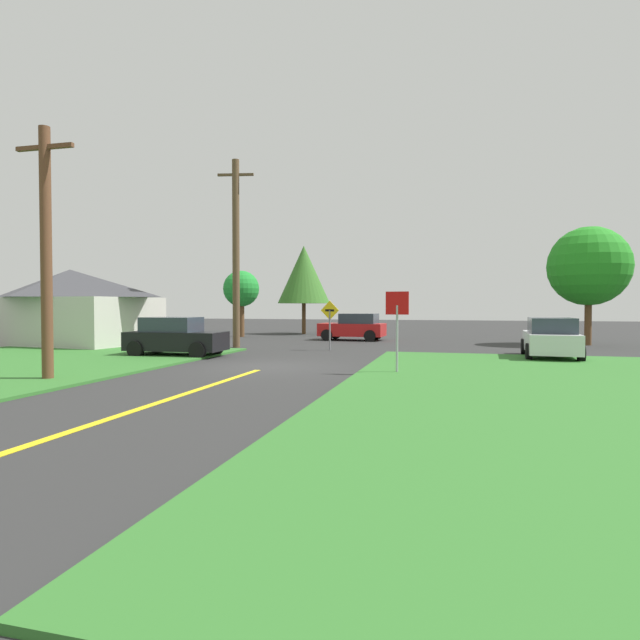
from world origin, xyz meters
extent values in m
plane|color=#2E2E2E|center=(0.00, 0.00, 0.00)|extent=(120.00, 120.00, 0.00)
cube|color=#32712B|center=(9.31, -4.00, 0.04)|extent=(12.00, 20.00, 0.08)
cube|color=yellow|center=(0.00, -8.00, 0.01)|extent=(0.20, 14.00, 0.01)
cylinder|color=#9EA0A8|center=(4.47, -0.86, 1.05)|extent=(0.07, 0.07, 2.10)
cube|color=red|center=(4.47, -0.86, 2.17)|extent=(0.70, 0.07, 0.70)
cube|color=red|center=(0.17, 14.12, 0.64)|extent=(3.98, 2.16, 0.76)
cube|color=#2D3842|center=(0.60, 14.09, 1.32)|extent=(2.22, 1.83, 0.60)
cylinder|color=black|center=(-1.20, 13.25, 0.34)|extent=(0.69, 0.26, 0.68)
cylinder|color=black|center=(-1.09, 15.15, 0.34)|extent=(0.69, 0.26, 0.68)
cylinder|color=black|center=(1.43, 13.09, 0.34)|extent=(0.69, 0.26, 0.68)
cylinder|color=black|center=(1.54, 14.99, 0.34)|extent=(0.69, 0.26, 0.68)
cube|color=silver|center=(9.87, 5.51, 0.64)|extent=(2.07, 4.20, 0.76)
cube|color=#2D3842|center=(9.85, 5.21, 1.32)|extent=(1.74, 2.34, 0.60)
cylinder|color=black|center=(9.06, 6.95, 0.34)|extent=(0.26, 0.69, 0.68)
cylinder|color=black|center=(10.85, 6.85, 0.34)|extent=(0.26, 0.69, 0.68)
cylinder|color=black|center=(8.90, 4.17, 0.34)|extent=(0.26, 0.69, 0.68)
cylinder|color=black|center=(10.68, 4.07, 0.34)|extent=(0.26, 0.69, 0.68)
cube|color=black|center=(-4.92, 2.42, 0.64)|extent=(4.03, 1.81, 0.76)
cube|color=#2D3842|center=(-5.13, 2.42, 1.32)|extent=(2.23, 1.56, 0.60)
cylinder|color=black|center=(-3.58, 3.30, 0.34)|extent=(0.69, 0.24, 0.68)
cylinder|color=black|center=(-3.54, 1.62, 0.34)|extent=(0.69, 0.24, 0.68)
cylinder|color=black|center=(-6.29, 3.22, 0.34)|extent=(0.69, 0.24, 0.68)
cylinder|color=black|center=(-6.25, 1.55, 0.34)|extent=(0.69, 0.24, 0.68)
cylinder|color=brown|center=(-4.76, -4.70, 3.50)|extent=(0.30, 0.30, 7.00)
cube|color=brown|center=(-4.76, -4.70, 6.44)|extent=(1.80, 0.16, 0.12)
cylinder|color=brown|center=(-4.38, 7.27, 4.67)|extent=(0.35, 0.35, 9.34)
cube|color=brown|center=(-4.38, 7.27, 8.59)|extent=(1.79, 0.46, 0.12)
cylinder|color=slate|center=(0.51, 6.91, 0.94)|extent=(0.08, 0.08, 1.87)
cube|color=yellow|center=(0.51, 6.91, 1.87)|extent=(0.90, 0.15, 0.91)
cube|color=black|center=(0.51, 6.91, 1.87)|extent=(0.45, 0.10, 0.10)
cylinder|color=brown|center=(-4.62, 20.05, 1.14)|extent=(0.29, 0.29, 2.27)
cone|color=#367026|center=(-4.62, 20.05, 4.40)|extent=(3.87, 3.87, 4.26)
cylinder|color=brown|center=(13.02, 13.32, 1.26)|extent=(0.35, 0.35, 2.52)
sphere|color=#238B1F|center=(13.02, 13.32, 4.18)|extent=(4.16, 4.16, 4.16)
cylinder|color=brown|center=(-7.67, 15.55, 1.14)|extent=(0.40, 0.40, 2.27)
sphere|color=#208B2F|center=(-7.67, 15.55, 3.24)|extent=(2.41, 2.41, 2.41)
cube|color=beige|center=(-13.59, 6.58, 1.26)|extent=(8.96, 6.08, 2.52)
pyramid|color=#3F3F44|center=(-13.59, 6.58, 3.27)|extent=(8.96, 6.08, 1.49)
camera|label=1|loc=(6.14, -16.59, 2.09)|focal=28.96mm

